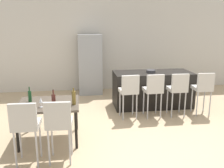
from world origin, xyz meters
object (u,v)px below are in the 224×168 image
(wine_bottle_middle, at_px, (30,96))
(refrigerator, at_px, (90,64))
(bar_chair_right, at_px, (178,88))
(wine_glass_right, at_px, (41,100))
(fruit_bowl, at_px, (151,71))
(dining_table, at_px, (49,107))
(bar_chair_left, at_px, (129,90))
(wine_bottle_left, at_px, (54,100))
(dining_chair_near, at_px, (25,123))
(bar_chair_far, at_px, (203,87))
(wine_bottle_corner, at_px, (74,98))
(potted_plant, at_px, (174,81))
(kitchen_island, at_px, (152,89))
(dining_chair_far, at_px, (59,122))
(bar_chair_middle, at_px, (154,89))

(wine_bottle_middle, xyz_separation_m, refrigerator, (1.28, 3.07, 0.07))
(bar_chair_right, height_order, refrigerator, refrigerator)
(wine_glass_right, distance_m, refrigerator, 3.58)
(bar_chair_right, xyz_separation_m, fruit_bowl, (-0.44, 0.78, 0.26))
(wine_bottle_middle, distance_m, refrigerator, 3.33)
(dining_table, bearing_deg, wine_glass_right, -114.52)
(bar_chair_left, xyz_separation_m, wine_bottle_left, (-1.59, -1.03, 0.15))
(dining_chair_near, relative_size, wine_bottle_left, 3.57)
(bar_chair_far, relative_size, wine_bottle_corner, 3.37)
(potted_plant, bearing_deg, kitchen_island, -128.51)
(kitchen_island, distance_m, wine_glass_right, 3.26)
(bar_chair_far, xyz_separation_m, fruit_bowl, (-1.07, 0.78, 0.26))
(wine_bottle_corner, height_order, refrigerator, refrigerator)
(wine_bottle_middle, bearing_deg, dining_chair_far, -58.41)
(potted_plant, bearing_deg, dining_chair_far, -130.65)
(bar_chair_right, bearing_deg, dining_table, -162.97)
(wine_bottle_left, bearing_deg, wine_bottle_corner, 1.70)
(bar_chair_middle, relative_size, dining_chair_far, 1.00)
(bar_chair_left, height_order, dining_chair_far, same)
(dining_chair_far, relative_size, potted_plant, 2.00)
(bar_chair_left, xyz_separation_m, refrigerator, (-0.77, 2.33, 0.22))
(bar_chair_middle, xyz_separation_m, bar_chair_right, (0.59, -0.00, 0.00))
(wine_bottle_left, height_order, fruit_bowl, wine_bottle_left)
(bar_chair_middle, xyz_separation_m, bar_chair_far, (1.22, 0.00, 0.00))
(dining_chair_far, distance_m, fruit_bowl, 3.32)
(bar_chair_right, xyz_separation_m, dining_chair_near, (-3.13, -1.71, 0.00))
(kitchen_island, bearing_deg, dining_chair_near, -137.58)
(wine_bottle_corner, height_order, fruit_bowl, wine_bottle_corner)
(bar_chair_far, distance_m, dining_chair_far, 3.68)
(bar_chair_middle, distance_m, wine_bottle_middle, 2.74)
(bar_chair_far, height_order, refrigerator, refrigerator)
(bar_chair_right, distance_m, refrigerator, 3.04)
(kitchen_island, xyz_separation_m, wine_bottle_corner, (-2.04, -1.84, 0.41))
(kitchen_island, xyz_separation_m, fruit_bowl, (-0.07, -0.04, 0.50))
(bar_chair_far, bearing_deg, wine_bottle_middle, -169.08)
(wine_glass_right, bearing_deg, potted_plant, 41.91)
(wine_bottle_corner, distance_m, refrigerator, 3.38)
(bar_chair_left, bearing_deg, fruit_bowl, 46.73)
(dining_chair_near, xyz_separation_m, wine_bottle_left, (0.37, 0.68, 0.15))
(bar_chair_right, height_order, dining_chair_near, same)
(bar_chair_middle, relative_size, dining_chair_near, 1.00)
(dining_table, xyz_separation_m, dining_chair_far, (0.25, -0.83, 0.03))
(bar_chair_left, distance_m, bar_chair_far, 1.80)
(wine_glass_right, bearing_deg, dining_table, 65.48)
(bar_chair_left, relative_size, fruit_bowl, 4.49)
(fruit_bowl, relative_size, potted_plant, 0.45)
(kitchen_island, distance_m, dining_chair_far, 3.40)
(dining_table, relative_size, wine_glass_right, 6.43)
(dining_table, bearing_deg, bar_chair_far, 14.11)
(dining_chair_near, bearing_deg, potted_plant, 45.49)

